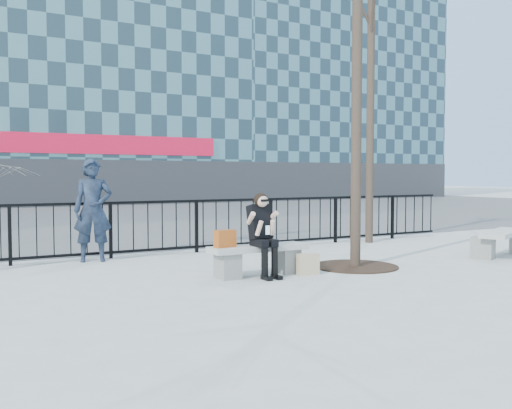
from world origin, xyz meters
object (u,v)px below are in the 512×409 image
standing_man (93,210)px  seated_woman (263,235)px  bench_main (258,257)px  bench_second (503,241)px

standing_man → seated_woman: bearing=-44.2°
bench_main → standing_man: (-1.98, 2.80, 0.66)m
bench_second → seated_woman: (-5.29, 0.34, 0.35)m
seated_woman → bench_main: bearing=90.0°
bench_main → standing_man: 3.49m
bench_second → bench_main: bearing=150.3°
bench_second → seated_woman: size_ratio=1.29×
bench_main → standing_man: standing_man is taller
bench_main → standing_man: bearing=125.2°
seated_woman → bench_second: bearing=-3.7°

